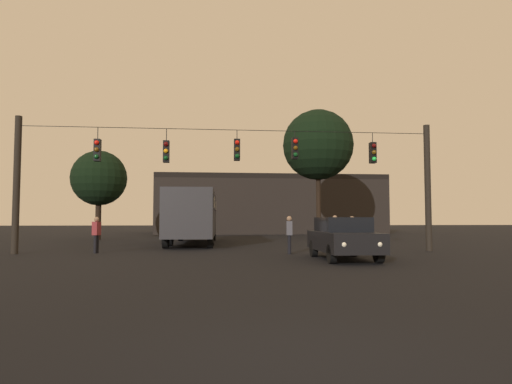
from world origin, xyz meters
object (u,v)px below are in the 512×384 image
object	(u,v)px
pedestrian_crossing_left	(335,231)
car_far_left	(177,228)
tree_left_silhouette	(318,145)
pedestrian_crossing_right	(289,233)
pedestrian_near_bus	(96,233)
tree_behind_building	(99,178)
city_bus	(194,212)
car_near_right	(343,237)
pedestrian_crossing_center	(352,233)

from	to	relation	value
pedestrian_crossing_left	car_far_left	bearing A→B (deg)	117.72
tree_left_silhouette	pedestrian_crossing_right	bearing A→B (deg)	-108.54
pedestrian_near_bus	tree_behind_building	bearing A→B (deg)	102.92
tree_left_silhouette	tree_behind_building	world-z (taller)	tree_left_silhouette
pedestrian_near_bus	tree_left_silhouette	world-z (taller)	tree_left_silhouette
city_bus	pedestrian_near_bus	bearing A→B (deg)	-118.93
city_bus	pedestrian_crossing_left	distance (m)	9.36
car_near_right	pedestrian_crossing_right	xyz separation A→B (m)	(-1.46, 2.87, 0.10)
tree_left_silhouette	tree_behind_building	xyz separation A→B (m)	(-15.85, 0.52, -2.58)
pedestrian_crossing_center	car_far_left	bearing A→B (deg)	115.46
city_bus	pedestrian_crossing_right	world-z (taller)	city_bus
car_far_left	tree_behind_building	distance (m)	7.35
car_near_right	pedestrian_crossing_center	size ratio (longest dim) A/B	2.76
car_near_right	car_far_left	world-z (taller)	same
pedestrian_crossing_center	pedestrian_crossing_right	size ratio (longest dim) A/B	1.00
car_far_left	tree_behind_building	xyz separation A→B (m)	(-5.29, -3.64, 3.58)
tree_behind_building	car_far_left	bearing A→B (deg)	34.53
car_near_right	pedestrian_crossing_right	bearing A→B (deg)	117.02
car_far_left	pedestrian_crossing_center	distance (m)	20.03
city_bus	tree_behind_building	xyz separation A→B (m)	(-6.92, 6.07, 2.51)
city_bus	car_far_left	bearing A→B (deg)	99.54
city_bus	pedestrian_crossing_right	size ratio (longest dim) A/B	6.97
car_near_right	tree_behind_building	size ratio (longest dim) A/B	0.69
city_bus	pedestrian_crossing_left	size ratio (longest dim) A/B	6.75
pedestrian_crossing_left	tree_left_silhouette	distance (m)	13.50
city_bus	pedestrian_crossing_left	xyz separation A→B (m)	(6.81, -6.35, -0.94)
pedestrian_crossing_left	pedestrian_crossing_center	distance (m)	2.04
car_near_right	pedestrian_crossing_center	world-z (taller)	pedestrian_crossing_center
pedestrian_crossing_center	tree_left_silhouette	world-z (taller)	tree_left_silhouette
tree_behind_building	pedestrian_crossing_left	bearing A→B (deg)	-42.14
city_bus	pedestrian_crossing_left	world-z (taller)	city_bus
pedestrian_crossing_center	pedestrian_near_bus	bearing A→B (deg)	173.10
city_bus	tree_left_silhouette	size ratio (longest dim) A/B	1.16
car_near_right	car_far_left	size ratio (longest dim) A/B	0.98
pedestrian_crossing_right	tree_behind_building	size ratio (longest dim) A/B	0.25
tree_left_silhouette	pedestrian_crossing_center	bearing A→B (deg)	-97.97
car_near_right	pedestrian_near_bus	size ratio (longest dim) A/B	2.81
pedestrian_near_bus	tree_left_silhouette	distance (m)	18.99
car_near_right	car_far_left	xyz separation A→B (m)	(-7.36, 20.93, 0.00)
pedestrian_crossing_center	pedestrian_crossing_right	distance (m)	2.71
pedestrian_crossing_right	tree_left_silhouette	bearing A→B (deg)	71.46
pedestrian_crossing_center	pedestrian_near_bus	xyz separation A→B (m)	(-10.89, 1.32, -0.02)
car_near_right	pedestrian_crossing_right	size ratio (longest dim) A/B	2.75
pedestrian_near_bus	tree_left_silhouette	xyz separation A→B (m)	(12.84, 12.61, 6.08)
car_far_left	pedestrian_near_bus	distance (m)	16.92
car_near_right	pedestrian_crossing_center	xyz separation A→B (m)	(1.25, 2.84, 0.09)
tree_behind_building	car_near_right	bearing A→B (deg)	-53.81
car_near_right	pedestrian_near_bus	world-z (taller)	pedestrian_near_bus
car_near_right	car_far_left	bearing A→B (deg)	109.38
city_bus	pedestrian_near_bus	world-z (taller)	city_bus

